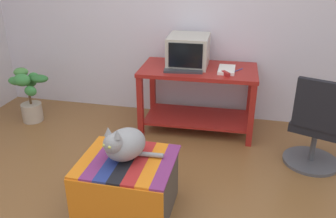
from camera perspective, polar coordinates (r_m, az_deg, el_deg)
ground_plane at (r=2.85m, az=-5.41°, el=-17.00°), size 14.00×14.00×0.00m
back_wall at (r=4.18m, az=2.77°, el=16.22°), size 8.00×0.10×2.60m
desk at (r=3.91m, az=4.84°, el=3.35°), size 1.26×0.70×0.72m
tv_monitor at (r=3.89m, az=3.32°, el=9.29°), size 0.44×0.49×0.33m
keyboard at (r=3.71m, az=2.48°, el=6.21°), size 0.42×0.20×0.02m
book at (r=3.77m, az=9.40°, el=6.25°), size 0.17×0.30×0.03m
ottoman_with_blanket at (r=2.80m, az=-6.40°, el=-12.03°), size 0.70×0.62×0.45m
cat at (r=2.63m, az=-7.07°, el=-5.63°), size 0.46×0.41×0.30m
potted_plant at (r=4.44m, az=-21.42°, el=2.35°), size 0.46×0.35×0.64m
office_chair at (r=3.50m, az=22.62°, el=-2.97°), size 0.54×0.54×0.89m
stapler at (r=3.63m, az=9.27°, el=5.62°), size 0.09×0.11×0.04m
pen at (r=3.82m, az=11.27°, el=6.17°), size 0.08×0.12×0.01m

